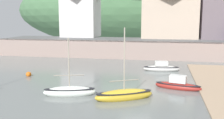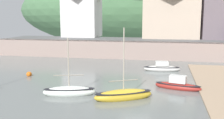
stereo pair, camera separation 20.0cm
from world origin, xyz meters
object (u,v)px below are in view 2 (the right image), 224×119
waterfront_building_centre (171,11)px  sailboat_blue_trim (162,68)px  waterfront_building_right (224,4)px  dinghy_open_wooden (123,95)px  mooring_buoy (29,74)px  sailboat_nearest_shore (69,91)px  waterfront_building_left (82,13)px  sailboat_far_left (178,85)px

waterfront_building_centre → sailboat_blue_trim: bearing=-93.3°
waterfront_building_centre → waterfront_building_right: waterfront_building_right is taller
waterfront_building_right → dinghy_open_wooden: size_ratio=2.04×
waterfront_building_centre → mooring_buoy: waterfront_building_centre is taller
mooring_buoy → sailboat_nearest_shore: bearing=-40.3°
waterfront_building_centre → sailboat_nearest_shore: 28.91m
waterfront_building_left → sailboat_blue_trim: size_ratio=2.03×
waterfront_building_centre → waterfront_building_left: bearing=180.0°
waterfront_building_left → mooring_buoy: (1.56, -21.72, -6.43)m
waterfront_building_left → waterfront_building_right: waterfront_building_right is taller
waterfront_building_left → waterfront_building_right: size_ratio=0.76×
waterfront_building_right → sailboat_far_left: 25.96m
sailboat_nearest_shore → mooring_buoy: (-6.38, 5.41, -0.13)m
waterfront_building_left → waterfront_building_centre: bearing=0.0°
sailboat_far_left → dinghy_open_wooden: 5.33m
sailboat_blue_trim → waterfront_building_right: bearing=54.7°
waterfront_building_left → waterfront_building_centre: size_ratio=0.90×
sailboat_nearest_shore → dinghy_open_wooden: 4.18m
waterfront_building_right → dinghy_open_wooden: waterfront_building_right is taller
waterfront_building_left → mooring_buoy: bearing=-85.9°
waterfront_building_left → dinghy_open_wooden: (12.11, -27.24, -6.30)m
waterfront_building_left → dinghy_open_wooden: bearing=-66.0°
dinghy_open_wooden → mooring_buoy: bearing=124.1°
sailboat_blue_trim → waterfront_building_left: bearing=125.8°
sailboat_blue_trim → mooring_buoy: sailboat_blue_trim is taller
dinghy_open_wooden → mooring_buoy: (-10.55, 5.52, -0.14)m
mooring_buoy → waterfront_building_left: bearing=94.1°
sailboat_nearest_shore → sailboat_far_left: 8.81m
waterfront_building_right → sailboat_blue_trim: (-9.12, -16.27, -7.61)m
sailboat_blue_trim → sailboat_far_left: bearing=-84.8°
waterfront_building_centre → dinghy_open_wooden: 28.22m
waterfront_building_right → sailboat_far_left: (-7.65, -23.62, -7.60)m
dinghy_open_wooden → waterfront_building_left: bearing=85.6°
waterfront_building_centre → sailboat_far_left: 24.51m
sailboat_far_left → dinghy_open_wooden: bearing=-122.7°
waterfront_building_centre → mooring_buoy: 26.66m
waterfront_building_right → sailboat_nearest_shore: (-15.74, -27.13, -7.62)m
waterfront_building_centre → sailboat_blue_trim: size_ratio=2.27×
waterfront_building_left → waterfront_building_right: bearing=0.0°
waterfront_building_left → sailboat_blue_trim: (14.56, -16.27, -6.30)m
sailboat_far_left → sailboat_blue_trim: 7.49m
waterfront_building_right → sailboat_nearest_shore: 32.27m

